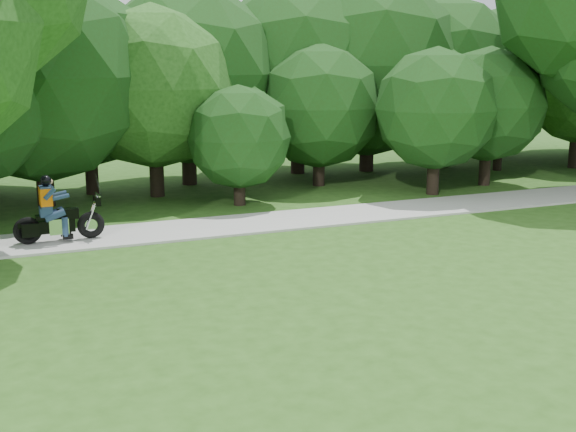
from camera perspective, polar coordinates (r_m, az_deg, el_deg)
ground at (r=13.71m, az=18.21°, el=-6.76°), size 100.00×100.00×0.00m
walkway at (r=20.17m, az=3.33°, el=-0.02°), size 60.00×2.20×0.06m
tree_line at (r=25.92m, az=-1.43°, el=10.76°), size 40.41×11.93×7.63m
touring_motorcycle at (r=17.98m, az=-18.05°, el=-0.13°), size 2.12×0.62×1.62m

